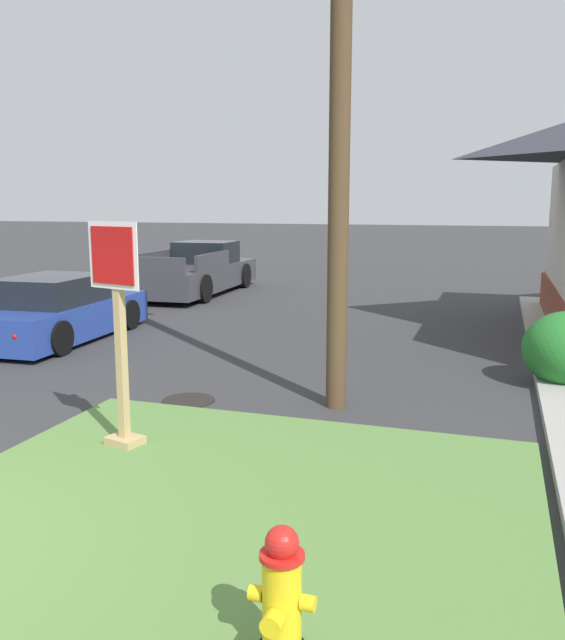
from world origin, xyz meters
TOP-DOWN VIEW (x-y plane):
  - grass_corner_patch at (2.25, 1.67)m, footprint 5.25×4.92m
  - fire_hydrant at (3.33, 0.07)m, footprint 0.38×0.34m
  - stop_sign at (0.69, 2.72)m, footprint 0.66×0.36m
  - manhole_cover at (0.53, 4.58)m, footprint 0.70×0.70m
  - parked_sedan_blue at (-3.66, 7.45)m, footprint 2.01×4.17m
  - pickup_truck_charcoal at (-4.00, 14.41)m, footprint 2.24×5.67m

SIDE VIEW (x-z plane):
  - manhole_cover at x=0.53m, z-range 0.00..0.02m
  - grass_corner_patch at x=2.25m, z-range 0.00..0.08m
  - fire_hydrant at x=3.33m, z-range 0.05..0.85m
  - parked_sedan_blue at x=-3.66m, z-range -0.08..1.17m
  - pickup_truck_charcoal at x=-4.00m, z-range -0.12..1.36m
  - stop_sign at x=0.69m, z-range 0.03..2.38m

